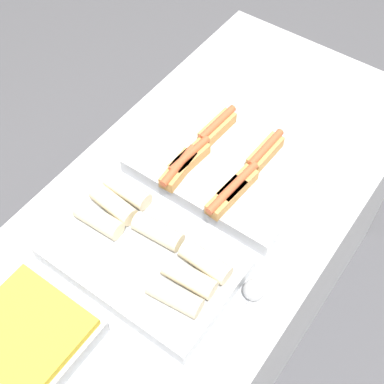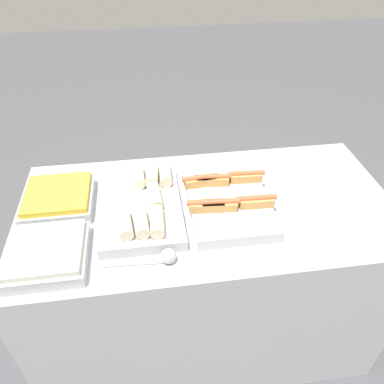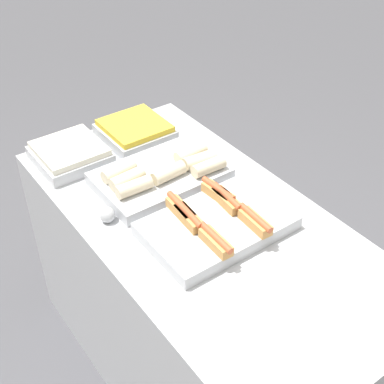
{
  "view_description": "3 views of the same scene",
  "coord_description": "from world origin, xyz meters",
  "px_view_note": "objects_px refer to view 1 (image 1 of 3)",
  "views": [
    {
      "loc": [
        -0.75,
        -0.49,
        2.13
      ],
      "look_at": [
        -0.07,
        0.0,
        0.97
      ],
      "focal_mm": 50.0,
      "sensor_mm": 36.0,
      "label": 1
    },
    {
      "loc": [
        -0.23,
        -1.15,
        1.91
      ],
      "look_at": [
        -0.07,
        0.0,
        0.97
      ],
      "focal_mm": 35.0,
      "sensor_mm": 36.0,
      "label": 2
    },
    {
      "loc": [
        1.14,
        -0.88,
        2.13
      ],
      "look_at": [
        -0.07,
        0.0,
        0.97
      ],
      "focal_mm": 50.0,
      "sensor_mm": 36.0,
      "label": 3
    }
  ],
  "objects_px": {
    "tray_hotdogs": "(221,169)",
    "serving_spoon_near": "(251,294)",
    "tray_wraps": "(146,253)",
    "tray_side_back": "(25,338)"
  },
  "relations": [
    {
      "from": "tray_hotdogs",
      "to": "serving_spoon_near",
      "type": "xyz_separation_m",
      "value": [
        -0.28,
        -0.28,
        -0.01
      ]
    },
    {
      "from": "tray_wraps",
      "to": "tray_side_back",
      "type": "relative_size",
      "value": 1.76
    },
    {
      "from": "tray_wraps",
      "to": "tray_side_back",
      "type": "bearing_deg",
      "value": 165.51
    },
    {
      "from": "tray_hotdogs",
      "to": "tray_side_back",
      "type": "distance_m",
      "value": 0.69
    },
    {
      "from": "tray_wraps",
      "to": "serving_spoon_near",
      "type": "distance_m",
      "value": 0.29
    },
    {
      "from": "tray_hotdogs",
      "to": "tray_side_back",
      "type": "relative_size",
      "value": 1.8
    },
    {
      "from": "serving_spoon_near",
      "to": "tray_hotdogs",
      "type": "bearing_deg",
      "value": 44.86
    },
    {
      "from": "tray_wraps",
      "to": "serving_spoon_near",
      "type": "xyz_separation_m",
      "value": [
        0.07,
        -0.28,
        -0.01
      ]
    },
    {
      "from": "tray_hotdogs",
      "to": "tray_side_back",
      "type": "bearing_deg",
      "value": 172.65
    },
    {
      "from": "serving_spoon_near",
      "to": "tray_wraps",
      "type": "bearing_deg",
      "value": 103.24
    }
  ]
}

